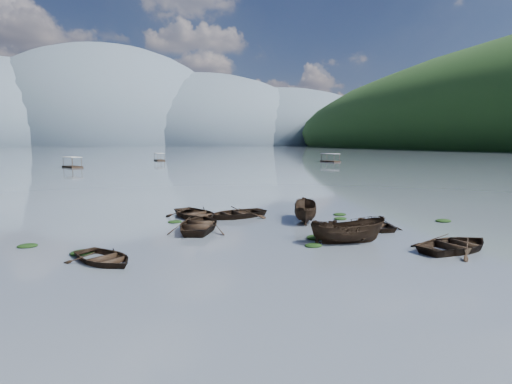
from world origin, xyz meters
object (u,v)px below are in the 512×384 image
object	(u,v)px
pontoon_centre	(159,161)
rowboat_0	(104,262)
rowboat_3	(373,227)
pontoon_left	(72,168)

from	to	relation	value
pontoon_centre	rowboat_0	bearing A→B (deg)	-102.67
rowboat_3	rowboat_0	bearing A→B (deg)	14.15
pontoon_left	pontoon_centre	xyz separation A→B (m)	(21.08, 30.19, 0.00)
pontoon_left	rowboat_3	bearing A→B (deg)	-97.29
rowboat_0	rowboat_3	size ratio (longest dim) A/B	0.98
rowboat_0	pontoon_left	size ratio (longest dim) A/B	0.63
rowboat_0	pontoon_left	xyz separation A→B (m)	(-12.24, 79.54, 0.00)
rowboat_3	pontoon_centre	size ratio (longest dim) A/B	0.66
pontoon_left	pontoon_centre	bearing A→B (deg)	27.01
rowboat_3	pontoon_centre	bearing A→B (deg)	-82.44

